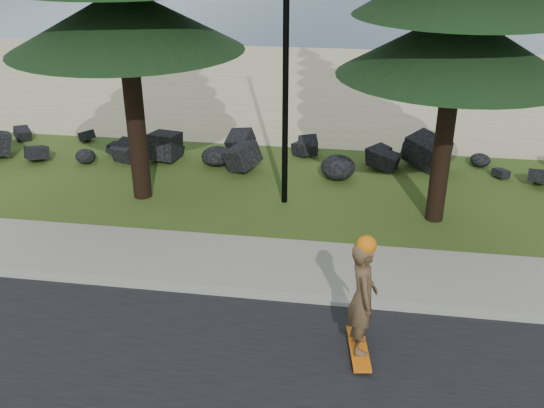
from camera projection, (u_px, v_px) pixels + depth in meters
name	position (u px, v px, depth m)	size (l,w,h in m)	color
ground	(263.00, 271.00, 11.82)	(160.00, 160.00, 0.00)	#324D18
kerb	(255.00, 294.00, 11.00)	(160.00, 0.20, 0.10)	#A8A597
sidewalk	(264.00, 264.00, 11.98)	(160.00, 2.00, 0.08)	#9F9285
beach_sand	(321.00, 85.00, 24.75)	(160.00, 15.00, 0.01)	tan
seawall_boulders	(296.00, 165.00, 16.82)	(60.00, 2.40, 1.10)	black
lamp_post	(286.00, 26.00, 12.89)	(0.25, 0.14, 8.14)	black
skateboarder	(362.00, 298.00, 9.14)	(0.54, 1.15, 2.10)	orange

